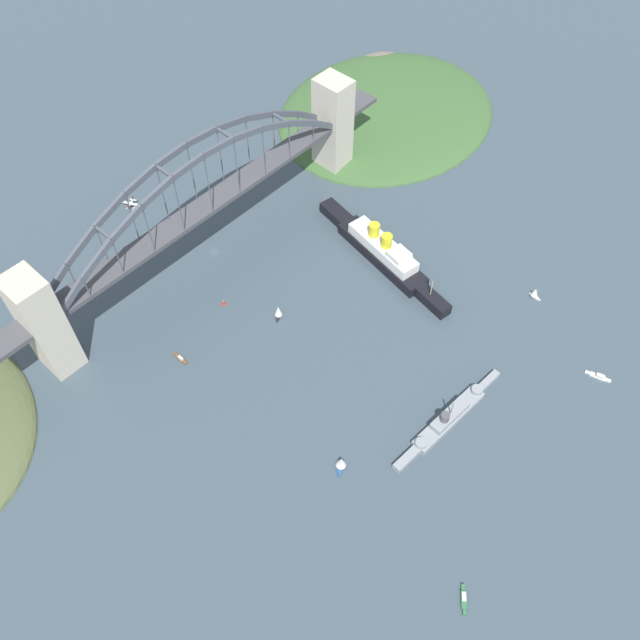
# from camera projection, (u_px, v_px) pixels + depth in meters

# --- Properties ---
(ground_plane) EXTENTS (1400.00, 1400.00, 0.00)m
(ground_plane) POSITION_uv_depth(u_px,v_px,m) (214.00, 251.00, 367.60)
(ground_plane) COLOR #3D4C56
(harbor_arch_bridge) EXTENTS (259.81, 19.24, 71.09)m
(harbor_arch_bridge) POSITION_uv_depth(u_px,v_px,m) (206.00, 209.00, 342.29)
(harbor_arch_bridge) COLOR beige
(harbor_arch_bridge) RESTS_ON ground
(headland_west_shore) EXTENTS (154.56, 132.13, 16.82)m
(headland_west_shore) POSITION_uv_depth(u_px,v_px,m) (386.00, 112.00, 443.71)
(headland_west_shore) COLOR #3D6033
(headland_west_shore) RESTS_ON ground
(ocean_liner) EXTENTS (25.60, 100.42, 19.89)m
(ocean_liner) POSITION_uv_depth(u_px,v_px,m) (382.00, 251.00, 359.56)
(ocean_liner) COLOR black
(ocean_liner) RESTS_ON ground
(naval_cruiser) EXTENTS (71.67, 10.37, 16.42)m
(naval_cruiser) POSITION_uv_depth(u_px,v_px,m) (448.00, 418.00, 301.72)
(naval_cruiser) COLOR gray
(naval_cruiser) RESTS_ON ground
(seaplane_taxiing_near_bridge) EXTENTS (8.02, 10.79, 5.14)m
(seaplane_taxiing_near_bridge) POSITION_uv_depth(u_px,v_px,m) (131.00, 204.00, 386.85)
(seaplane_taxiing_near_bridge) COLOR #B7B7B2
(seaplane_taxiing_near_bridge) RESTS_ON ground
(small_boat_0) EXTENTS (9.78, 8.08, 2.26)m
(small_boat_0) POSITION_uv_depth(u_px,v_px,m) (464.00, 599.00, 256.64)
(small_boat_0) COLOR #2D6B3D
(small_boat_0) RESTS_ON ground
(small_boat_1) EXTENTS (4.58, 12.21, 2.17)m
(small_boat_1) POSITION_uv_depth(u_px,v_px,m) (599.00, 376.00, 317.62)
(small_boat_1) COLOR silver
(small_boat_1) RESTS_ON ground
(small_boat_2) EXTENTS (1.83, 9.59, 2.23)m
(small_boat_2) POSITION_uv_depth(u_px,v_px,m) (180.00, 358.00, 323.76)
(small_boat_2) COLOR brown
(small_boat_2) RESTS_ON ground
(small_boat_3) EXTENTS (7.90, 6.30, 7.83)m
(small_boat_3) POSITION_uv_depth(u_px,v_px,m) (341.00, 462.00, 287.78)
(small_boat_3) COLOR #234C8C
(small_boat_3) RESTS_ON ground
(small_boat_4) EXTENTS (4.04, 6.87, 6.95)m
(small_boat_4) POSITION_uv_depth(u_px,v_px,m) (535.00, 292.00, 345.52)
(small_boat_4) COLOR silver
(small_boat_4) RESTS_ON ground
(small_boat_5) EXTENTS (6.73, 5.42, 8.37)m
(small_boat_5) POSITION_uv_depth(u_px,v_px,m) (278.00, 311.00, 337.31)
(small_boat_5) COLOR black
(small_boat_5) RESTS_ON ground
(channel_marker_buoy) EXTENTS (2.20, 2.20, 2.75)m
(channel_marker_buoy) POSITION_uv_depth(u_px,v_px,m) (224.00, 303.00, 344.23)
(channel_marker_buoy) COLOR red
(channel_marker_buoy) RESTS_ON ground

